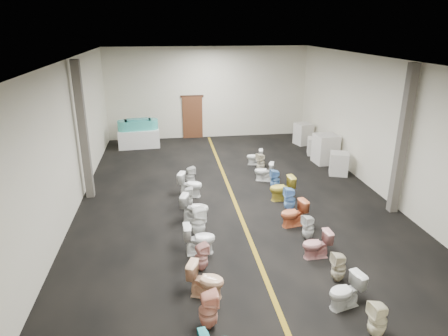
{
  "coord_description": "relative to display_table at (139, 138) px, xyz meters",
  "views": [
    {
      "loc": [
        -2.05,
        -11.92,
        5.49
      ],
      "look_at": [
        -0.19,
        1.0,
        0.78
      ],
      "focal_mm": 32.0,
      "sensor_mm": 36.0,
      "label": 1
    }
  ],
  "objects": [
    {
      "name": "toilet_right_4",
      "position": [
        4.99,
        -9.46,
        -0.07
      ],
      "size": [
        0.38,
        0.38,
        0.7
      ],
      "primitive_type": "imported",
      "rotation": [
        0.0,
        0.0,
        -1.37
      ],
      "color": "silver",
      "rests_on": "floor"
    },
    {
      "name": "display_table",
      "position": [
        0.0,
        0.0,
        0.0
      ],
      "size": [
        1.94,
        1.07,
        0.84
      ],
      "primitive_type": "cube",
      "rotation": [
        0.0,
        0.0,
        0.07
      ],
      "color": "white",
      "rests_on": "floor"
    },
    {
      "name": "toilet_left_2",
      "position": [
        2.03,
        -11.47,
        -0.02
      ],
      "size": [
        0.88,
        0.7,
        0.79
      ],
      "primitive_type": "imported",
      "rotation": [
        0.0,
        0.0,
        1.19
      ],
      "color": "#EDB58C",
      "rests_on": "floor"
    },
    {
      "name": "toilet_left_7",
      "position": [
        1.9,
        -7.0,
        -0.08
      ],
      "size": [
        0.32,
        0.31,
        0.68
      ],
      "primitive_type": "imported",
      "rotation": [
        0.0,
        0.0,
        1.58
      ],
      "color": "white",
      "rests_on": "floor"
    },
    {
      "name": "wall_right",
      "position": [
        8.44,
        -6.66,
        1.83
      ],
      "size": [
        0.0,
        16.0,
        16.0
      ],
      "primitive_type": "plane",
      "rotation": [
        1.57,
        0.0,
        -1.57
      ],
      "color": "beige",
      "rests_on": "ground"
    },
    {
      "name": "column_right",
      "position": [
        8.19,
        -8.16,
        1.83
      ],
      "size": [
        0.25,
        0.25,
        4.5
      ],
      "primitive_type": "cube",
      "color": "#59544C",
      "rests_on": "floor"
    },
    {
      "name": "toilet_right_1",
      "position": [
        4.8,
        -12.23,
        -0.04
      ],
      "size": [
        0.82,
        0.59,
        0.75
      ],
      "primitive_type": "imported",
      "rotation": [
        0.0,
        0.0,
        -1.32
      ],
      "color": "silver",
      "rests_on": "floor"
    },
    {
      "name": "back_door",
      "position": [
        2.64,
        1.28,
        0.63
      ],
      "size": [
        1.0,
        0.1,
        2.1
      ],
      "primitive_type": "cube",
      "color": "#562D19",
      "rests_on": "floor"
    },
    {
      "name": "column_left",
      "position": [
        -1.31,
        -5.66,
        1.83
      ],
      "size": [
        0.25,
        0.25,
        4.5
      ],
      "primitive_type": "cube",
      "color": "#59544C",
      "rests_on": "floor"
    },
    {
      "name": "aisle_stripe",
      "position": [
        3.44,
        -6.66,
        -0.42
      ],
      "size": [
        0.12,
        15.6,
        0.01
      ],
      "primitive_type": "cube",
      "color": "olive",
      "rests_on": "floor"
    },
    {
      "name": "wall_back",
      "position": [
        3.44,
        1.34,
        1.83
      ],
      "size": [
        10.0,
        0.0,
        10.0
      ],
      "primitive_type": "plane",
      "rotation": [
        1.57,
        0.0,
        0.0
      ],
      "color": "beige",
      "rests_on": "ground"
    },
    {
      "name": "toilet_right_7",
      "position": [
        4.99,
        -6.88,
        -0.0
      ],
      "size": [
        0.84,
        0.52,
        0.83
      ],
      "primitive_type": "imported",
      "rotation": [
        0.0,
        0.0,
        -1.5
      ],
      "color": "gold",
      "rests_on": "floor"
    },
    {
      "name": "toilet_right_2",
      "position": [
        5.03,
        -11.35,
        -0.06
      ],
      "size": [
        0.34,
        0.34,
        0.71
      ],
      "primitive_type": "imported",
      "rotation": [
        0.0,
        0.0,
        -1.51
      ],
      "color": "beige",
      "rests_on": "floor"
    },
    {
      "name": "toilet_left_9",
      "position": [
        2.09,
        -5.2,
        -0.06
      ],
      "size": [
        0.4,
        0.39,
        0.71
      ],
      "primitive_type": "imported",
      "rotation": [
        0.0,
        0.0,
        1.82
      ],
      "color": "silver",
      "rests_on": "floor"
    },
    {
      "name": "toilet_right_3",
      "position": [
        4.88,
        -10.36,
        -0.06
      ],
      "size": [
        0.73,
        0.43,
        0.73
      ],
      "primitive_type": "imported",
      "rotation": [
        0.0,
        0.0,
        -1.53
      ],
      "color": "#D48E8C",
      "rests_on": "floor"
    },
    {
      "name": "toilet_left_6",
      "position": [
        2.06,
        -7.96,
        -0.0
      ],
      "size": [
        0.91,
        0.68,
        0.83
      ],
      "primitive_type": "imported",
      "rotation": [
        0.0,
        0.0,
        1.28
      ],
      "color": "silver",
      "rests_on": "floor"
    },
    {
      "name": "bathtub",
      "position": [
        -0.0,
        0.0,
        0.65
      ],
      "size": [
        1.85,
        0.84,
        0.55
      ],
      "rotation": [
        0.0,
        0.0,
        0.15
      ],
      "color": "#3EB4AA",
      "rests_on": "display_table"
    },
    {
      "name": "wall_left",
      "position": [
        -1.56,
        -6.66,
        1.83
      ],
      "size": [
        0.0,
        16.0,
        16.0
      ],
      "primitive_type": "plane",
      "rotation": [
        1.57,
        0.0,
        1.57
      ],
      "color": "beige",
      "rests_on": "ground"
    },
    {
      "name": "toilet_left_4",
      "position": [
        2.03,
        -9.74,
        -0.01
      ],
      "size": [
        0.81,
        0.48,
        0.82
      ],
      "primitive_type": "imported",
      "rotation": [
        0.0,
        0.0,
        1.61
      ],
      "color": "white",
      "rests_on": "floor"
    },
    {
      "name": "toilet_right_0",
      "position": [
        5.04,
        -13.09,
        -0.04
      ],
      "size": [
        0.38,
        0.38,
        0.75
      ],
      "primitive_type": "imported",
      "rotation": [
        0.0,
        0.0,
        -1.44
      ],
      "color": "#F4EBC5",
      "rests_on": "floor"
    },
    {
      "name": "toilet_right_8",
      "position": [
        5.01,
        -5.97,
        -0.05
      ],
      "size": [
        0.35,
        0.34,
        0.74
      ],
      "primitive_type": "imported",
      "rotation": [
        0.0,
        0.0,
        -1.55
      ],
      "color": "#69A0DD",
      "rests_on": "floor"
    },
    {
      "name": "toilet_left_5",
      "position": [
        2.08,
        -8.87,
        0.01
      ],
      "size": [
        0.45,
        0.44,
        0.86
      ],
      "primitive_type": "imported",
      "rotation": [
        0.0,
        0.0,
        1.72
      ],
      "color": "white",
      "rests_on": "floor"
    },
    {
      "name": "toilet_right_11",
      "position": [
        4.87,
        -3.28,
        -0.08
      ],
      "size": [
        0.72,
        0.5,
        0.67
      ],
      "primitive_type": "imported",
      "rotation": [
        0.0,
        0.0,
        -1.78
      ],
      "color": "white",
      "rests_on": "floor"
    },
    {
      "name": "toilet_left_1",
      "position": [
        1.98,
        -12.42,
        -0.02
      ],
      "size": [
        0.4,
        0.39,
        0.8
      ],
      "primitive_type": "imported",
      "rotation": [
        0.0,
        0.0,
        1.67
      ],
      "color": "#EFA288",
      "rests_on": "floor"
    },
    {
      "name": "appliance_crate_b",
      "position": [
        7.84,
        -3.46,
        0.19
      ],
      "size": [
        0.95,
        0.95,
        1.21
      ],
      "primitive_type": "cube",
      "rotation": [
        0.0,
        0.0,
        0.08
      ],
      "color": "beige",
      "rests_on": "floor"
    },
    {
      "name": "toilet_right_6",
      "position": [
        5.01,
        -7.7,
        -0.03
      ],
      "size": [
        0.37,
        0.36,
        0.78
      ],
      "primitive_type": "imported",
      "rotation": [
        0.0,
        0.0,
        -1.55
      ],
      "color": "#7CB2EE",
      "rests_on": "floor"
    },
    {
      "name": "ceiling",
      "position": [
        3.44,
        -6.66,
        4.08
      ],
      "size": [
        16.0,
        16.0,
        0.0
      ],
      "primitive_type": "plane",
      "rotation": [
        3.14,
        0.0,
        0.0
      ],
      "color": "black",
      "rests_on": "ground"
    },
    {
      "name": "appliance_crate_d",
      "position": [
        7.84,
        -0.66,
        0.09
      ],
      "size": [
        0.88,
        0.88,
        1.02
      ],
      "primitive_type": "cube",
      "rotation": [
        0.0,
        0.0,
        0.27
      ],
      "color": "silver",
      "rests_on": "floor"
    },
    {
      "name": "toilet_right_10",
      "position": [
        4.94,
        -4.09,
        -0.05
      ],
      "size": [
        0.43,
        0.42,
        0.74
      ],
      "primitive_type": "imported",
      "rotation": [
        0.0,
        0.0,
        -1.25
      ],
      "color": "beige",
      "rests_on": "floor"
    },
    {
      "name": "toilet_right_9",
      "position": [
        4.83,
        -5.09,
        -0.06
      ],
      "size": [
        0.8,
        0.61,
        0.72
      ],
      "primitive_type": "imported",
      "rotation": [
        0.0,
        0.0,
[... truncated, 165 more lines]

